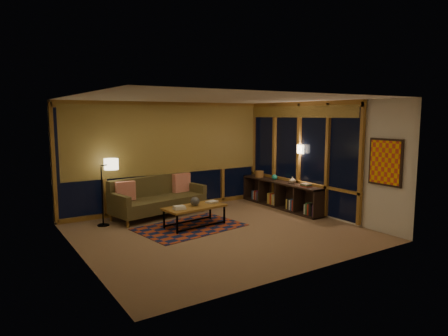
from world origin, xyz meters
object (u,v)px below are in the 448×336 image
floor_lamp (102,193)px  bookshelf (281,194)px  sofa (159,197)px  coffee_table (195,216)px

floor_lamp → bookshelf: (4.36, -0.79, -0.37)m
sofa → coffee_table: size_ratio=1.66×
sofa → bookshelf: size_ratio=0.81×
sofa → floor_lamp: bearing=173.7°
sofa → floor_lamp: (-1.36, -0.10, 0.26)m
floor_lamp → bookshelf: bearing=-43.7°
sofa → bookshelf: 3.14m
coffee_table → bookshelf: (2.72, 0.35, 0.12)m
coffee_table → floor_lamp: size_ratio=0.93×
sofa → coffee_table: sofa is taller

